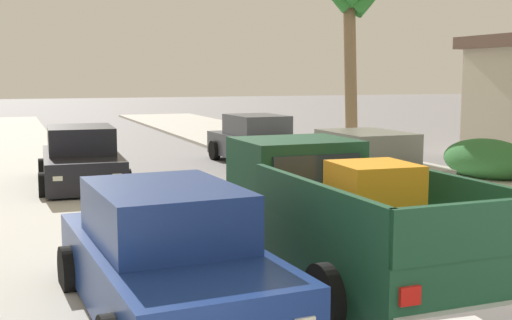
{
  "coord_description": "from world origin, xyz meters",
  "views": [
    {
      "loc": [
        -4.43,
        -2.93,
        2.76
      ],
      "look_at": [
        -0.12,
        8.45,
        1.2
      ],
      "focal_mm": 46.28,
      "sensor_mm": 36.0,
      "label": 1
    }
  ],
  "objects": [
    {
      "name": "sidewalk_right",
      "position": [
        5.12,
        12.0,
        0.06
      ],
      "size": [
        4.92,
        60.0,
        0.12
      ],
      "primitive_type": "cube",
      "color": "beige",
      "rests_on": "ground"
    },
    {
      "name": "curb_left",
      "position": [
        -4.05,
        12.0,
        0.05
      ],
      "size": [
        0.16,
        60.0,
        0.1
      ],
      "primitive_type": "cube",
      "color": "silver",
      "rests_on": "ground"
    },
    {
      "name": "curb_right",
      "position": [
        4.05,
        12.0,
        0.05
      ],
      "size": [
        0.16,
        60.0,
        0.1
      ],
      "primitive_type": "cube",
      "color": "silver",
      "rests_on": "ground"
    },
    {
      "name": "pickup_truck",
      "position": [
        -0.3,
        4.84,
        0.8
      ],
      "size": [
        2.26,
        5.23,
        1.8
      ],
      "color": "#19472D",
      "rests_on": "ground"
    },
    {
      "name": "car_left_near",
      "position": [
        2.89,
        16.43,
        0.71
      ],
      "size": [
        2.17,
        4.32,
        1.54
      ],
      "color": "#474C56",
      "rests_on": "ground"
    },
    {
      "name": "car_left_mid",
      "position": [
        -2.77,
        13.47,
        0.71
      ],
      "size": [
        2.17,
        4.32,
        1.54
      ],
      "color": "black",
      "rests_on": "ground"
    },
    {
      "name": "car_left_far",
      "position": [
        -2.8,
        4.2,
        0.71
      ],
      "size": [
        2.21,
        4.34,
        1.54
      ],
      "color": "navy",
      "rests_on": "ground"
    },
    {
      "name": "car_right_far",
      "position": [
        2.98,
        9.82,
        0.71
      ],
      "size": [
        2.05,
        4.27,
        1.54
      ],
      "color": "slate",
      "rests_on": "ground"
    },
    {
      "name": "palm_tree_right_fore",
      "position": [
        6.72,
        17.33,
        4.96
      ],
      "size": [
        3.15,
        3.43,
        6.24
      ],
      "color": "#846B4C",
      "rests_on": "ground"
    },
    {
      "name": "hedge_bush",
      "position": [
        7.43,
        11.1,
        0.55
      ],
      "size": [
        1.8,
        2.8,
        1.1
      ],
      "primitive_type": "ellipsoid",
      "color": "#2D6B33",
      "rests_on": "ground"
    }
  ]
}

